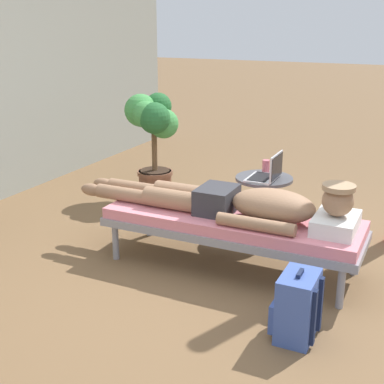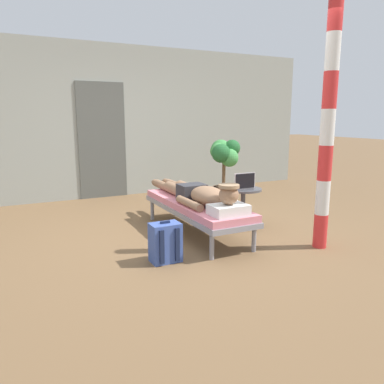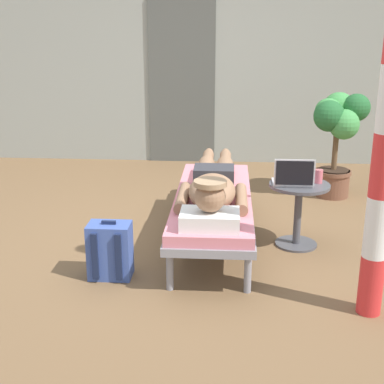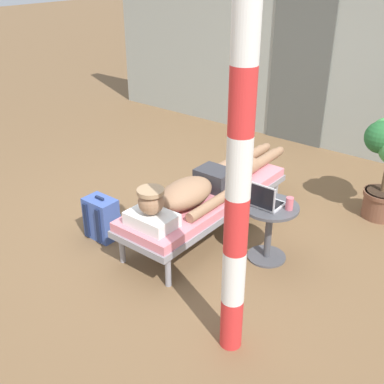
{
  "view_description": "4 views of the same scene",
  "coord_description": "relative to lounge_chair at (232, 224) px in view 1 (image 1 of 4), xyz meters",
  "views": [
    {
      "loc": [
        -3.19,
        -1.33,
        1.79
      ],
      "look_at": [
        0.01,
        0.19,
        0.63
      ],
      "focal_mm": 49.58,
      "sensor_mm": 36.0,
      "label": 1
    },
    {
      "loc": [
        -1.86,
        -4.08,
        1.45
      ],
      "look_at": [
        0.26,
        0.15,
        0.5
      ],
      "focal_mm": 35.25,
      "sensor_mm": 36.0,
      "label": 2
    },
    {
      "loc": [
        0.34,
        -4.17,
        1.74
      ],
      "look_at": [
        0.06,
        -0.22,
        0.49
      ],
      "focal_mm": 50.23,
      "sensor_mm": 36.0,
      "label": 3
    },
    {
      "loc": [
        2.54,
        -3.17,
        2.42
      ],
      "look_at": [
        0.15,
        -0.17,
        0.45
      ],
      "focal_mm": 44.09,
      "sensor_mm": 36.0,
      "label": 4
    }
  ],
  "objects": [
    {
      "name": "ground_plane",
      "position": [
        -0.22,
        0.04,
        -0.35
      ],
      "size": [
        40.0,
        40.0,
        0.0
      ],
      "primitive_type": "plane",
      "color": "brown"
    },
    {
      "name": "side_table",
      "position": [
        0.68,
        -0.02,
        0.01
      ],
      "size": [
        0.48,
        0.48,
        0.52
      ],
      "color": "#4C4C51",
      "rests_on": "ground"
    },
    {
      "name": "backpack",
      "position": [
        -0.71,
        -0.68,
        -0.15
      ],
      "size": [
        0.3,
        0.26,
        0.42
      ],
      "color": "#3F59A5",
      "rests_on": "ground"
    },
    {
      "name": "laptop",
      "position": [
        0.62,
        -0.07,
        0.24
      ],
      "size": [
        0.31,
        0.24,
        0.23
      ],
      "color": "silver",
      "rests_on": "side_table"
    },
    {
      "name": "person_reclining",
      "position": [
        0.0,
        -0.08,
        0.17
      ],
      "size": [
        0.53,
        2.17,
        0.33
      ],
      "color": "white",
      "rests_on": "lounge_chair"
    },
    {
      "name": "lounge_chair",
      "position": [
        0.0,
        0.0,
        0.0
      ],
      "size": [
        0.63,
        1.91,
        0.42
      ],
      "color": "gray",
      "rests_on": "ground"
    },
    {
      "name": "potted_plant",
      "position": [
        1.22,
        1.35,
        0.36
      ],
      "size": [
        0.58,
        0.57,
        1.06
      ],
      "color": "brown",
      "rests_on": "ground"
    },
    {
      "name": "drink_glass",
      "position": [
        0.83,
        0.02,
        0.23
      ],
      "size": [
        0.06,
        0.06,
        0.11
      ],
      "primitive_type": "cylinder",
      "color": "#D86672",
      "rests_on": "side_table"
    }
  ]
}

